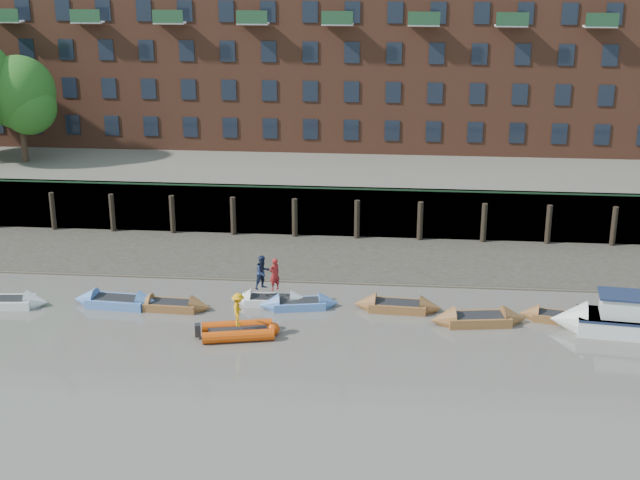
# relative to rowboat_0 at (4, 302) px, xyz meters

# --- Properties ---
(ground) EXTENTS (220.00, 220.00, 0.00)m
(ground) POSITION_rel_rowboat_0_xyz_m (15.85, -9.08, -0.24)
(ground) COLOR #635D56
(ground) RESTS_ON ground
(foreshore) EXTENTS (110.00, 8.00, 0.50)m
(foreshore) POSITION_rel_rowboat_0_xyz_m (15.85, 8.92, -0.24)
(foreshore) COLOR #3D382F
(foreshore) RESTS_ON ground
(mud_band) EXTENTS (110.00, 1.60, 0.10)m
(mud_band) POSITION_rel_rowboat_0_xyz_m (15.85, 5.52, -0.24)
(mud_band) COLOR #4C4336
(mud_band) RESTS_ON ground
(river_wall) EXTENTS (110.00, 1.23, 3.30)m
(river_wall) POSITION_rel_rowboat_0_xyz_m (15.85, 13.30, 1.36)
(river_wall) COLOR #2D2A26
(river_wall) RESTS_ON ground
(bank_terrace) EXTENTS (110.00, 28.00, 3.20)m
(bank_terrace) POSITION_rel_rowboat_0_xyz_m (15.85, 26.92, 1.36)
(bank_terrace) COLOR #5E594D
(bank_terrace) RESTS_ON ground
(apartment_terrace) EXTENTS (80.60, 15.56, 20.98)m
(apartment_terrace) POSITION_rel_rowboat_0_xyz_m (15.85, 27.91, 12.59)
(apartment_terrace) COLOR brown
(apartment_terrace) RESTS_ON bank_terrace
(rowboat_0) EXTENTS (4.69, 1.78, 1.33)m
(rowboat_0) POSITION_rel_rowboat_0_xyz_m (0.00, 0.00, 0.00)
(rowboat_0) COLOR silver
(rowboat_0) RESTS_ON ground
(rowboat_1) EXTENTS (4.88, 1.77, 1.39)m
(rowboat_1) POSITION_rel_rowboat_0_xyz_m (5.88, 0.59, 0.01)
(rowboat_1) COLOR #507BC1
(rowboat_1) RESTS_ON ground
(rowboat_2) EXTENTS (4.28, 1.42, 1.23)m
(rowboat_2) POSITION_rel_rowboat_0_xyz_m (8.81, 0.42, -0.02)
(rowboat_2) COLOR brown
(rowboat_2) RESTS_ON ground
(rowboat_3) EXTENTS (4.23, 1.38, 1.21)m
(rowboat_3) POSITION_rel_rowboat_0_xyz_m (13.88, 1.57, -0.02)
(rowboat_3) COLOR silver
(rowboat_3) RESTS_ON ground
(rowboat_4) EXTENTS (4.34, 1.99, 1.21)m
(rowboat_4) POSITION_rel_rowboat_0_xyz_m (15.41, 1.21, -0.02)
(rowboat_4) COLOR #507BC1
(rowboat_4) RESTS_ON ground
(rowboat_5) EXTENTS (4.64, 1.61, 1.33)m
(rowboat_5) POSITION_rel_rowboat_0_xyz_m (20.55, 1.35, -0.00)
(rowboat_5) COLOR brown
(rowboat_5) RESTS_ON ground
(rowboat_6) EXTENTS (5.02, 2.11, 1.41)m
(rowboat_6) POSITION_rel_rowboat_0_xyz_m (24.58, -0.02, 0.01)
(rowboat_6) COLOR brown
(rowboat_6) RESTS_ON ground
(rowboat_7) EXTENTS (4.11, 1.92, 1.15)m
(rowboat_7) POSITION_rel_rowboat_0_xyz_m (28.66, 0.71, -0.03)
(rowboat_7) COLOR brown
(rowboat_7) RESTS_ON ground
(rib_tender) EXTENTS (3.88, 2.49, 0.65)m
(rib_tender) POSITION_rel_rowboat_0_xyz_m (13.00, -2.53, 0.05)
(rib_tender) COLOR #C84008
(rib_tender) RESTS_ON ground
(motor_launch) EXTENTS (6.53, 2.80, 2.61)m
(motor_launch) POSITION_rel_rowboat_0_xyz_m (30.83, -0.40, 0.43)
(motor_launch) COLOR silver
(motor_launch) RESTS_ON ground
(person_rower_a) EXTENTS (0.75, 0.75, 1.75)m
(person_rower_a) POSITION_rel_rowboat_0_xyz_m (14.09, 1.58, 1.46)
(person_rower_a) COLOR maroon
(person_rower_a) RESTS_ON rowboat_3
(person_rower_b) EXTENTS (1.12, 1.12, 1.83)m
(person_rower_b) POSITION_rel_rowboat_0_xyz_m (13.45, 1.70, 1.50)
(person_rower_b) COLOR #19233F
(person_rower_b) RESTS_ON rowboat_3
(person_rib_crew) EXTENTS (0.71, 1.12, 1.66)m
(person_rib_crew) POSITION_rel_rowboat_0_xyz_m (12.92, -2.63, 1.21)
(person_rib_crew) COLOR orange
(person_rib_crew) RESTS_ON rib_tender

